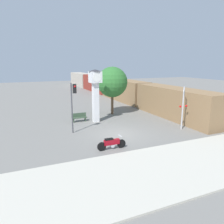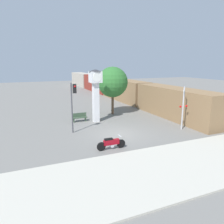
{
  "view_description": "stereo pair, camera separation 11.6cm",
  "coord_description": "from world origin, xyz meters",
  "px_view_note": "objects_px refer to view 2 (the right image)",
  "views": [
    {
      "loc": [
        -7.87,
        -16.54,
        6.15
      ],
      "look_at": [
        -0.14,
        1.13,
        1.79
      ],
      "focal_mm": 35.0,
      "sensor_mm": 36.0,
      "label": 1
    },
    {
      "loc": [
        -7.77,
        -16.59,
        6.15
      ],
      "look_at": [
        -0.14,
        1.13,
        1.79
      ],
      "focal_mm": 35.0,
      "sensor_mm": 36.0,
      "label": 2
    }
  ],
  "objects_px": {
    "freight_train": "(110,86)",
    "railroad_crossing_signal": "(183,106)",
    "bench": "(79,117)",
    "traffic_light": "(73,99)",
    "street_tree": "(113,82)",
    "motorcycle": "(111,143)",
    "clock_tower": "(96,88)"
  },
  "relations": [
    {
      "from": "motorcycle",
      "to": "bench",
      "type": "height_order",
      "value": "motorcycle"
    },
    {
      "from": "clock_tower",
      "to": "street_tree",
      "type": "distance_m",
      "value": 3.9
    },
    {
      "from": "traffic_light",
      "to": "railroad_crossing_signal",
      "type": "bearing_deg",
      "value": -17.55
    },
    {
      "from": "freight_train",
      "to": "railroad_crossing_signal",
      "type": "height_order",
      "value": "railroad_crossing_signal"
    },
    {
      "from": "clock_tower",
      "to": "bench",
      "type": "relative_size",
      "value": 3.43
    },
    {
      "from": "traffic_light",
      "to": "street_tree",
      "type": "bearing_deg",
      "value": 41.02
    },
    {
      "from": "railroad_crossing_signal",
      "to": "street_tree",
      "type": "distance_m",
      "value": 9.16
    },
    {
      "from": "freight_train",
      "to": "street_tree",
      "type": "xyz_separation_m",
      "value": [
        -5.88,
        -15.04,
        2.2
      ]
    },
    {
      "from": "traffic_light",
      "to": "street_tree",
      "type": "relative_size",
      "value": 0.78
    },
    {
      "from": "bench",
      "to": "freight_train",
      "type": "bearing_deg",
      "value": 57.99
    },
    {
      "from": "traffic_light",
      "to": "motorcycle",
      "type": "bearing_deg",
      "value": -73.01
    },
    {
      "from": "freight_train",
      "to": "bench",
      "type": "relative_size",
      "value": 32.07
    },
    {
      "from": "traffic_light",
      "to": "bench",
      "type": "height_order",
      "value": "traffic_light"
    },
    {
      "from": "street_tree",
      "to": "freight_train",
      "type": "bearing_deg",
      "value": 68.65
    },
    {
      "from": "motorcycle",
      "to": "street_tree",
      "type": "xyz_separation_m",
      "value": [
        4.52,
        10.18,
        3.43
      ]
    },
    {
      "from": "clock_tower",
      "to": "street_tree",
      "type": "relative_size",
      "value": 0.96
    },
    {
      "from": "railroad_crossing_signal",
      "to": "bench",
      "type": "xyz_separation_m",
      "value": [
        -8.17,
        6.5,
        -1.7
      ]
    },
    {
      "from": "street_tree",
      "to": "bench",
      "type": "height_order",
      "value": "street_tree"
    },
    {
      "from": "motorcycle",
      "to": "freight_train",
      "type": "height_order",
      "value": "freight_train"
    },
    {
      "from": "bench",
      "to": "clock_tower",
      "type": "bearing_deg",
      "value": -23.58
    },
    {
      "from": "traffic_light",
      "to": "railroad_crossing_signal",
      "type": "height_order",
      "value": "traffic_light"
    },
    {
      "from": "clock_tower",
      "to": "street_tree",
      "type": "xyz_separation_m",
      "value": [
        3.0,
        2.48,
        0.28
      ]
    },
    {
      "from": "clock_tower",
      "to": "traffic_light",
      "type": "bearing_deg",
      "value": -137.66
    },
    {
      "from": "street_tree",
      "to": "traffic_light",
      "type": "bearing_deg",
      "value": -138.98
    },
    {
      "from": "motorcycle",
      "to": "bench",
      "type": "distance_m",
      "value": 8.41
    },
    {
      "from": "clock_tower",
      "to": "railroad_crossing_signal",
      "type": "bearing_deg",
      "value": -41.51
    },
    {
      "from": "clock_tower",
      "to": "freight_train",
      "type": "bearing_deg",
      "value": 63.13
    },
    {
      "from": "freight_train",
      "to": "railroad_crossing_signal",
      "type": "relative_size",
      "value": 12.75
    },
    {
      "from": "railroad_crossing_signal",
      "to": "street_tree",
      "type": "relative_size",
      "value": 0.7
    },
    {
      "from": "clock_tower",
      "to": "street_tree",
      "type": "height_order",
      "value": "street_tree"
    },
    {
      "from": "clock_tower",
      "to": "freight_train",
      "type": "xyz_separation_m",
      "value": [
        8.88,
        17.53,
        -1.92
      ]
    },
    {
      "from": "street_tree",
      "to": "motorcycle",
      "type": "bearing_deg",
      "value": -113.95
    }
  ]
}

